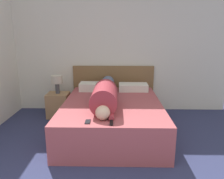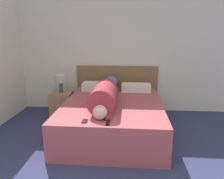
# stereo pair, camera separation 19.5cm
# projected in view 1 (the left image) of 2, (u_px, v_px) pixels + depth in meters

# --- Properties ---
(wall_back) EXTENTS (5.02, 0.06, 2.60)m
(wall_back) POSITION_uv_depth(u_px,v_px,m) (108.00, 49.00, 4.51)
(wall_back) COLOR silver
(wall_back) RESTS_ON ground_plane
(bed) EXTENTS (1.57, 2.01, 0.52)m
(bed) POSITION_uv_depth(u_px,v_px,m) (112.00, 117.00, 3.62)
(bed) COLOR #A84C51
(bed) RESTS_ON ground_plane
(headboard) EXTENTS (1.69, 0.04, 0.96)m
(headboard) POSITION_uv_depth(u_px,v_px,m) (113.00, 88.00, 4.64)
(headboard) COLOR brown
(headboard) RESTS_ON ground_plane
(nightstand) EXTENTS (0.41, 0.38, 0.47)m
(nightstand) POSITION_uv_depth(u_px,v_px,m) (59.00, 105.00, 4.32)
(nightstand) COLOR #A37A51
(nightstand) RESTS_ON ground_plane
(table_lamp) EXTENTS (0.21, 0.21, 0.35)m
(table_lamp) POSITION_uv_depth(u_px,v_px,m) (57.00, 81.00, 4.20)
(table_lamp) COLOR #4C4C51
(table_lamp) RESTS_ON nightstand
(person_lying) EXTENTS (0.37, 1.81, 0.37)m
(person_lying) POSITION_uv_depth(u_px,v_px,m) (105.00, 94.00, 3.45)
(person_lying) COLOR #DBB293
(person_lying) RESTS_ON bed
(pillow_near_headboard) EXTENTS (0.58, 0.31, 0.15)m
(pillow_near_headboard) POSITION_uv_depth(u_px,v_px,m) (95.00, 87.00, 4.27)
(pillow_near_headboard) COLOR silver
(pillow_near_headboard) RESTS_ON bed
(pillow_second) EXTENTS (0.55, 0.31, 0.14)m
(pillow_second) POSITION_uv_depth(u_px,v_px,m) (133.00, 87.00, 4.26)
(pillow_second) COLOR silver
(pillow_second) RESTS_ON bed
(tv_remote) EXTENTS (0.04, 0.15, 0.02)m
(tv_remote) POSITION_uv_depth(u_px,v_px,m) (111.00, 123.00, 2.70)
(tv_remote) COLOR black
(tv_remote) RESTS_ON bed
(cell_phone) EXTENTS (0.06, 0.13, 0.01)m
(cell_phone) POSITION_uv_depth(u_px,v_px,m) (88.00, 122.00, 2.74)
(cell_phone) COLOR black
(cell_phone) RESTS_ON bed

